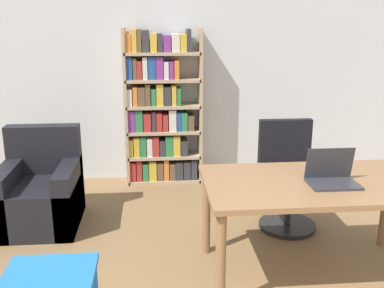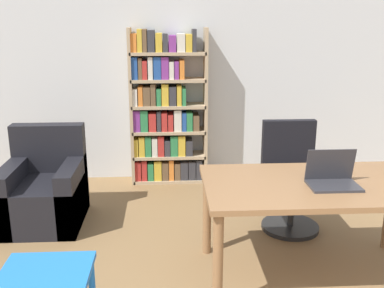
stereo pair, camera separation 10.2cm
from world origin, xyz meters
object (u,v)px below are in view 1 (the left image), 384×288
object	(u,v)px
desk	(317,193)
office_chair	(287,179)
side_table_blue	(50,287)
armchair	(41,194)
bookshelf	(160,112)
laptop	(332,176)

from	to	relation	value
desk	office_chair	world-z (taller)	office_chair
side_table_blue	desk	bearing A→B (deg)	19.30
armchair	bookshelf	size ratio (longest dim) A/B	0.50
office_chair	armchair	xyz separation A→B (m)	(-2.33, 0.22, -0.16)
desk	side_table_blue	size ratio (longest dim) A/B	3.16
laptop	armchair	world-z (taller)	laptop
side_table_blue	armchair	xyz separation A→B (m)	(-0.46, 1.73, -0.10)
office_chair	armchair	world-z (taller)	office_chair
office_chair	side_table_blue	xyz separation A→B (m)	(-1.87, -1.51, -0.06)
bookshelf	side_table_blue	bearing A→B (deg)	-104.13
laptop	side_table_blue	distance (m)	2.03
laptop	bookshelf	distance (m)	2.52
armchair	laptop	bearing A→B (deg)	-25.88
laptop	office_chair	bearing A→B (deg)	91.83
desk	armchair	world-z (taller)	armchair
office_chair	bookshelf	world-z (taller)	bookshelf
laptop	armchair	bearing A→B (deg)	154.12
desk	office_chair	xyz separation A→B (m)	(0.05, 0.87, -0.22)
laptop	bookshelf	world-z (taller)	bookshelf
side_table_blue	armchair	bearing A→B (deg)	104.83
desk	office_chair	distance (m)	0.90
desk	laptop	size ratio (longest dim) A/B	4.74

